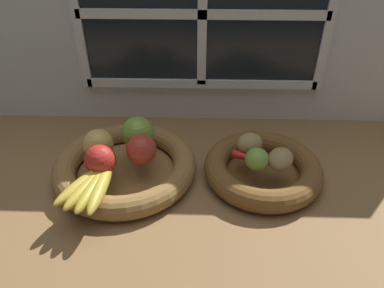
{
  "coord_description": "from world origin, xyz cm",
  "views": [
    {
      "loc": [
        0.41,
        -65.68,
        57.02
      ],
      "look_at": [
        -1.47,
        1.75,
        9.36
      ],
      "focal_mm": 34.11,
      "sensor_mm": 36.0,
      "label": 1
    }
  ],
  "objects_px": {
    "potato_oblong": "(248,144)",
    "chili_pepper": "(255,159)",
    "apple_red_front": "(98,160)",
    "apple_golden_left": "(97,144)",
    "banana_bunch_front": "(90,184)",
    "apple_red_right": "(139,151)",
    "potato_small": "(278,159)",
    "lime_near": "(255,159)",
    "fruit_bowl_right": "(261,169)",
    "fruit_bowl_left": "(124,166)",
    "apple_green_back": "(136,133)"
  },
  "relations": [
    {
      "from": "potato_oblong",
      "to": "chili_pepper",
      "type": "distance_m",
      "value": 0.04
    },
    {
      "from": "apple_red_front",
      "to": "apple_golden_left",
      "type": "bearing_deg",
      "value": 107.3
    },
    {
      "from": "banana_bunch_front",
      "to": "apple_red_right",
      "type": "bearing_deg",
      "value": 46.18
    },
    {
      "from": "potato_small",
      "to": "lime_near",
      "type": "bearing_deg",
      "value": -173.33
    },
    {
      "from": "fruit_bowl_right",
      "to": "potato_small",
      "type": "height_order",
      "value": "potato_small"
    },
    {
      "from": "fruit_bowl_left",
      "to": "apple_golden_left",
      "type": "xyz_separation_m",
      "value": [
        -0.06,
        0.0,
        0.06
      ]
    },
    {
      "from": "lime_near",
      "to": "banana_bunch_front",
      "type": "bearing_deg",
      "value": -167.05
    },
    {
      "from": "apple_red_front",
      "to": "potato_small",
      "type": "distance_m",
      "value": 0.39
    },
    {
      "from": "banana_bunch_front",
      "to": "potato_small",
      "type": "bearing_deg",
      "value": 12.13
    },
    {
      "from": "apple_red_right",
      "to": "potato_oblong",
      "type": "bearing_deg",
      "value": 10.92
    },
    {
      "from": "apple_green_back",
      "to": "potato_oblong",
      "type": "relative_size",
      "value": 1.29
    },
    {
      "from": "apple_red_right",
      "to": "apple_golden_left",
      "type": "xyz_separation_m",
      "value": [
        -0.1,
        0.02,
        0.0
      ]
    },
    {
      "from": "fruit_bowl_right",
      "to": "chili_pepper",
      "type": "height_order",
      "value": "chili_pepper"
    },
    {
      "from": "apple_red_front",
      "to": "lime_near",
      "type": "xyz_separation_m",
      "value": [
        0.34,
        0.02,
        -0.01
      ]
    },
    {
      "from": "apple_red_front",
      "to": "potato_oblong",
      "type": "height_order",
      "value": "apple_red_front"
    },
    {
      "from": "apple_golden_left",
      "to": "chili_pepper",
      "type": "xyz_separation_m",
      "value": [
        0.36,
        -0.02,
        -0.02
      ]
    },
    {
      "from": "chili_pepper",
      "to": "lime_near",
      "type": "bearing_deg",
      "value": -77.63
    },
    {
      "from": "fruit_bowl_left",
      "to": "apple_green_back",
      "type": "height_order",
      "value": "apple_green_back"
    },
    {
      "from": "potato_oblong",
      "to": "chili_pepper",
      "type": "xyz_separation_m",
      "value": [
        0.01,
        -0.04,
        -0.01
      ]
    },
    {
      "from": "chili_pepper",
      "to": "fruit_bowl_left",
      "type": "bearing_deg",
      "value": -158.61
    },
    {
      "from": "banana_bunch_front",
      "to": "lime_near",
      "type": "bearing_deg",
      "value": 12.95
    },
    {
      "from": "apple_golden_left",
      "to": "banana_bunch_front",
      "type": "xyz_separation_m",
      "value": [
        0.01,
        -0.12,
        -0.02
      ]
    },
    {
      "from": "apple_green_back",
      "to": "potato_small",
      "type": "distance_m",
      "value": 0.34
    },
    {
      "from": "fruit_bowl_left",
      "to": "banana_bunch_front",
      "type": "relative_size",
      "value": 1.95
    },
    {
      "from": "fruit_bowl_left",
      "to": "apple_red_right",
      "type": "bearing_deg",
      "value": -25.86
    },
    {
      "from": "apple_red_right",
      "to": "fruit_bowl_left",
      "type": "bearing_deg",
      "value": 154.14
    },
    {
      "from": "apple_red_front",
      "to": "lime_near",
      "type": "relative_size",
      "value": 1.3
    },
    {
      "from": "apple_green_back",
      "to": "potato_oblong",
      "type": "height_order",
      "value": "apple_green_back"
    },
    {
      "from": "fruit_bowl_left",
      "to": "lime_near",
      "type": "relative_size",
      "value": 6.38
    },
    {
      "from": "potato_oblong",
      "to": "potato_small",
      "type": "xyz_separation_m",
      "value": [
        0.06,
        -0.05,
        -0.0
      ]
    },
    {
      "from": "potato_oblong",
      "to": "chili_pepper",
      "type": "bearing_deg",
      "value": -71.34
    },
    {
      "from": "apple_red_front",
      "to": "apple_red_right",
      "type": "relative_size",
      "value": 0.99
    },
    {
      "from": "fruit_bowl_right",
      "to": "apple_red_right",
      "type": "bearing_deg",
      "value": -175.47
    },
    {
      "from": "apple_golden_left",
      "to": "potato_oblong",
      "type": "distance_m",
      "value": 0.35
    },
    {
      "from": "fruit_bowl_right",
      "to": "chili_pepper",
      "type": "relative_size",
      "value": 2.41
    },
    {
      "from": "apple_red_front",
      "to": "potato_small",
      "type": "height_order",
      "value": "apple_red_front"
    },
    {
      "from": "apple_red_right",
      "to": "banana_bunch_front",
      "type": "relative_size",
      "value": 0.4
    },
    {
      "from": "lime_near",
      "to": "chili_pepper",
      "type": "height_order",
      "value": "lime_near"
    },
    {
      "from": "fruit_bowl_right",
      "to": "potato_oblong",
      "type": "xyz_separation_m",
      "value": [
        -0.03,
        0.03,
        0.05
      ]
    },
    {
      "from": "fruit_bowl_left",
      "to": "lime_near",
      "type": "height_order",
      "value": "lime_near"
    },
    {
      "from": "apple_golden_left",
      "to": "fruit_bowl_left",
      "type": "bearing_deg",
      "value": -1.9
    },
    {
      "from": "apple_red_front",
      "to": "potato_oblong",
      "type": "distance_m",
      "value": 0.34
    },
    {
      "from": "fruit_bowl_right",
      "to": "lime_near",
      "type": "height_order",
      "value": "lime_near"
    },
    {
      "from": "apple_green_back",
      "to": "banana_bunch_front",
      "type": "height_order",
      "value": "apple_green_back"
    },
    {
      "from": "apple_red_right",
      "to": "chili_pepper",
      "type": "relative_size",
      "value": 0.6
    },
    {
      "from": "chili_pepper",
      "to": "apple_red_front",
      "type": "bearing_deg",
      "value": -148.89
    },
    {
      "from": "apple_red_right",
      "to": "chili_pepper",
      "type": "xyz_separation_m",
      "value": [
        0.26,
        0.01,
        -0.02
      ]
    },
    {
      "from": "fruit_bowl_left",
      "to": "apple_red_front",
      "type": "bearing_deg",
      "value": -123.46
    },
    {
      "from": "fruit_bowl_left",
      "to": "apple_golden_left",
      "type": "relative_size",
      "value": 4.87
    },
    {
      "from": "potato_small",
      "to": "apple_golden_left",
      "type": "bearing_deg",
      "value": 175.68
    }
  ]
}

